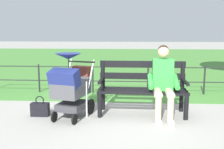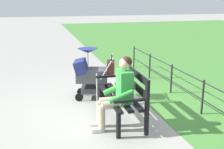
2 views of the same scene
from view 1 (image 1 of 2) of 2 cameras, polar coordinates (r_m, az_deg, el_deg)
name	(u,v)px [view 1 (image 1 of 2)]	position (r m, az deg, el deg)	size (l,w,h in m)	color
ground_plane	(117,114)	(4.93, 1.16, -8.56)	(60.00, 60.00, 0.00)	#9E9B93
grass_lawn	(124,60)	(13.57, 2.68, 3.11)	(40.00, 16.00, 0.01)	#478438
park_bench	(142,85)	(4.91, 6.52, -2.34)	(1.61, 0.64, 0.96)	black
person_on_bench	(163,80)	(4.70, 10.96, -1.12)	(0.54, 0.74, 1.28)	tan
stroller	(71,85)	(4.63, -8.80, -2.28)	(0.70, 0.98, 1.15)	black
handbag	(40,109)	(4.98, -15.22, -7.17)	(0.32, 0.14, 0.37)	black
park_fence	(120,77)	(6.43, 1.77, -0.44)	(6.74, 0.04, 0.70)	black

